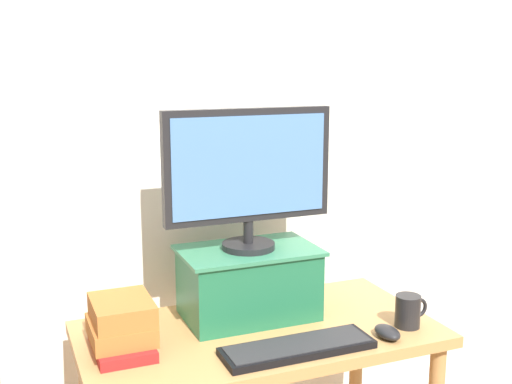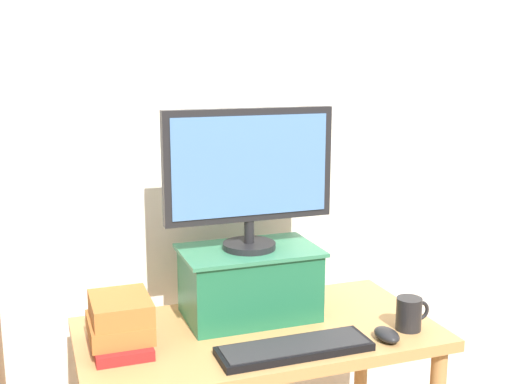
# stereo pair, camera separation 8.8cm
# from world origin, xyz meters

# --- Properties ---
(back_wall) EXTENTS (7.00, 0.08, 2.60)m
(back_wall) POSITION_xyz_m (0.00, 0.43, 1.30)
(back_wall) COLOR silver
(back_wall) RESTS_ON ground_plane
(desk) EXTENTS (1.12, 0.58, 0.78)m
(desk) POSITION_xyz_m (0.00, 0.00, 0.67)
(desk) COLOR #B7844C
(desk) RESTS_ON ground_plane
(riser_box) EXTENTS (0.44, 0.28, 0.23)m
(riser_box) POSITION_xyz_m (0.01, 0.11, 0.90)
(riser_box) COLOR #1E6642
(riser_box) RESTS_ON desk
(computer_monitor) EXTENTS (0.55, 0.17, 0.45)m
(computer_monitor) POSITION_xyz_m (0.01, 0.11, 1.26)
(computer_monitor) COLOR black
(computer_monitor) RESTS_ON riser_box
(keyboard) EXTENTS (0.45, 0.14, 0.02)m
(keyboard) POSITION_xyz_m (0.04, -0.19, 0.79)
(keyboard) COLOR black
(keyboard) RESTS_ON desk
(computer_mouse) EXTENTS (0.06, 0.10, 0.04)m
(computer_mouse) POSITION_xyz_m (0.34, -0.21, 0.80)
(computer_mouse) COLOR black
(computer_mouse) RESTS_ON desk
(book_stack) EXTENTS (0.18, 0.25, 0.15)m
(book_stack) POSITION_xyz_m (-0.42, 0.02, 0.85)
(book_stack) COLOR maroon
(book_stack) RESTS_ON desk
(coffee_mug) EXTENTS (0.11, 0.08, 0.10)m
(coffee_mug) POSITION_xyz_m (0.44, -0.16, 0.83)
(coffee_mug) COLOR black
(coffee_mug) RESTS_ON desk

